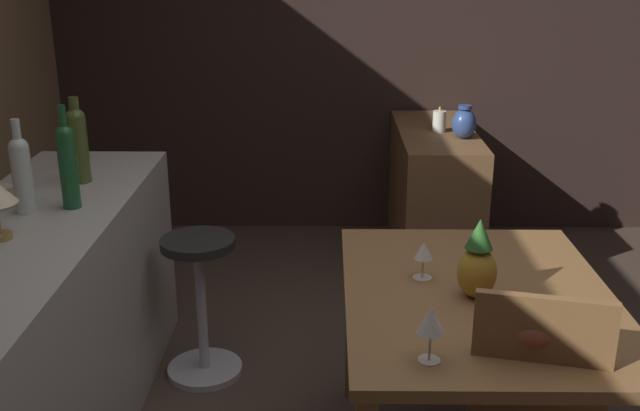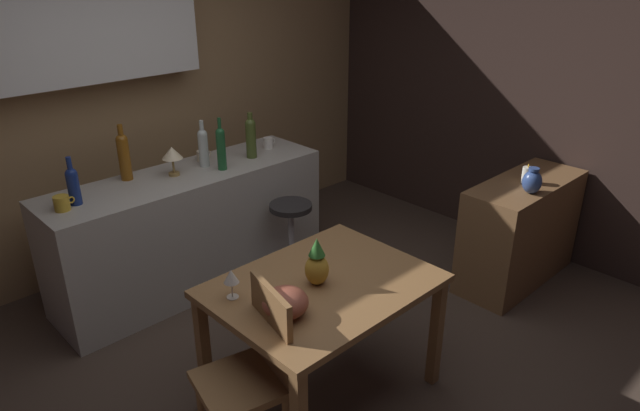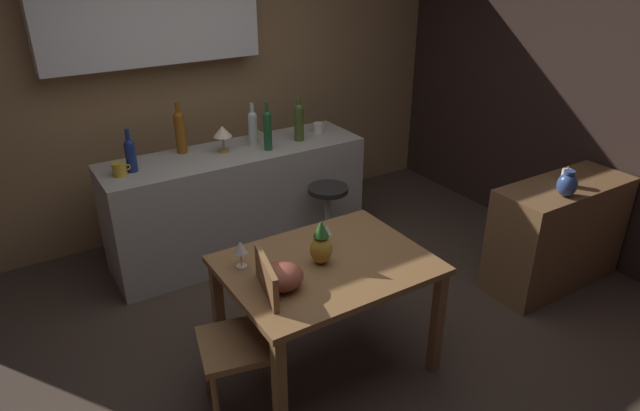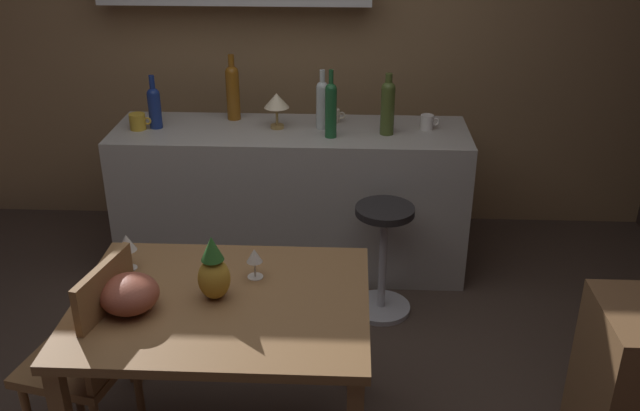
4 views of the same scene
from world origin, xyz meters
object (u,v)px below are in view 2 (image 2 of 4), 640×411
sideboard_cabinet (520,231)px  vase_ceramic_blue (532,181)px  wine_bottle_clear (203,146)px  bar_stool (291,241)px  wine_bottle_green (221,147)px  wine_glass_right (231,277)px  cup_cream (203,156)px  wine_bottle_amber (124,154)px  cup_mustard (62,203)px  fruit_bowl (285,302)px  chair_near_window (253,369)px  dining_table (323,297)px  counter_lamp (172,154)px  cup_white (268,143)px  wine_bottle_cobalt (73,184)px  pillar_candle_tall (527,175)px  wine_glass_left (316,249)px  pineapple_centerpiece (317,265)px  wine_bottle_olive (251,136)px

sideboard_cabinet → vase_ceramic_blue: size_ratio=5.90×
wine_bottle_clear → sideboard_cabinet: bearing=-46.5°
bar_stool → wine_bottle_green: size_ratio=1.68×
wine_glass_right → cup_cream: bearing=61.4°
wine_bottle_amber → cup_mustard: wine_bottle_amber is taller
fruit_bowl → sideboard_cabinet: bearing=-1.1°
wine_bottle_green → wine_glass_right: bearing=-123.3°
chair_near_window → fruit_bowl: chair_near_window is taller
dining_table → counter_lamp: counter_lamp is taller
sideboard_cabinet → cup_white: cup_white is taller
dining_table → vase_ceramic_blue: vase_ceramic_blue is taller
counter_lamp → vase_ceramic_blue: size_ratio=1.14×
bar_stool → wine_bottle_amber: wine_bottle_amber is taller
wine_bottle_cobalt → pillar_candle_tall: size_ratio=2.14×
wine_glass_left → wine_bottle_green: bearing=78.1°
chair_near_window → cup_cream: size_ratio=7.53×
cup_mustard → vase_ceramic_blue: size_ratio=0.70×
pillar_candle_tall → chair_near_window: bearing=178.4°
dining_table → bar_stool: 1.30m
bar_stool → pineapple_centerpiece: 1.36m
bar_stool → cup_cream: bearing=114.5°
pillar_candle_tall → bar_stool: bearing=136.4°
cup_mustard → cup_white: bearing=2.6°
wine_glass_left → wine_bottle_cobalt: wine_bottle_cobalt is taller
cup_cream → pillar_candle_tall: bearing=-50.1°
vase_ceramic_blue → cup_mustard: bearing=144.8°
wine_bottle_amber → wine_bottle_clear: wine_bottle_amber is taller
wine_bottle_cobalt → wine_bottle_clear: (0.98, 0.04, 0.02)m
cup_white → cup_mustard: bearing=-177.4°
wine_glass_right → pillar_candle_tall: pillar_candle_tall is taller
chair_near_window → wine_bottle_green: 1.87m
wine_glass_left → wine_glass_right: bearing=175.2°
wine_bottle_olive → cup_mustard: bearing=179.4°
vase_ceramic_blue → wine_bottle_green: bearing=129.4°
wine_bottle_cobalt → vase_ceramic_blue: 3.05m
fruit_bowl → wine_bottle_clear: wine_bottle_clear is taller
wine_bottle_clear → cup_mustard: wine_bottle_clear is taller
fruit_bowl → counter_lamp: (0.40, 1.69, 0.25)m
sideboard_cabinet → chair_near_window: 2.52m
fruit_bowl → wine_bottle_cobalt: bearing=100.9°
wine_glass_left → fruit_bowl: 0.52m
bar_stool → pineapple_centerpiece: (-0.72, -1.04, 0.51)m
fruit_bowl → cup_white: (1.28, 1.71, 0.13)m
wine_glass_right → wine_bottle_olive: size_ratio=0.45×
wine_glass_right → pineapple_centerpiece: pineapple_centerpiece is taller
wine_glass_right → wine_bottle_green: size_ratio=0.42×
wine_glass_right → wine_bottle_clear: wine_bottle_clear is taller
dining_table → counter_lamp: size_ratio=5.48×
wine_bottle_cobalt → cup_cream: (1.04, 0.15, -0.10)m
chair_near_window → cup_cream: bearing=62.7°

